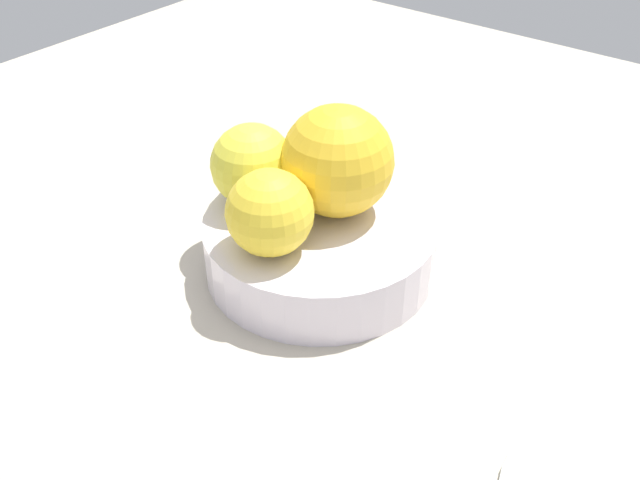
# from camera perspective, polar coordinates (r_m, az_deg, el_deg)

# --- Properties ---
(ground_plane) EXTENTS (1.10, 1.10, 0.02)m
(ground_plane) POSITION_cam_1_polar(r_m,az_deg,el_deg) (0.55, -0.00, -2.98)
(ground_plane) COLOR #BCB29E
(fruit_bowl) EXTENTS (0.17, 0.17, 0.04)m
(fruit_bowl) POSITION_cam_1_polar(r_m,az_deg,el_deg) (0.54, -0.00, -0.47)
(fruit_bowl) COLOR silver
(fruit_bowl) RESTS_ON ground_plane
(orange_in_bowl_0) EXTENTS (0.08, 0.08, 0.08)m
(orange_in_bowl_0) POSITION_cam_1_polar(r_m,az_deg,el_deg) (0.52, 1.39, 6.28)
(orange_in_bowl_0) COLOR yellow
(orange_in_bowl_0) RESTS_ON fruit_bowl
(orange_in_bowl_1) EXTENTS (0.06, 0.06, 0.06)m
(orange_in_bowl_1) POSITION_cam_1_polar(r_m,az_deg,el_deg) (0.53, -5.38, 5.93)
(orange_in_bowl_1) COLOR yellow
(orange_in_bowl_1) RESTS_ON fruit_bowl
(orange_in_bowl_2) EXTENTS (0.06, 0.06, 0.06)m
(orange_in_bowl_2) POSITION_cam_1_polar(r_m,az_deg,el_deg) (0.48, -4.01, 2.17)
(orange_in_bowl_2) COLOR yellow
(orange_in_bowl_2) RESTS_ON fruit_bowl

